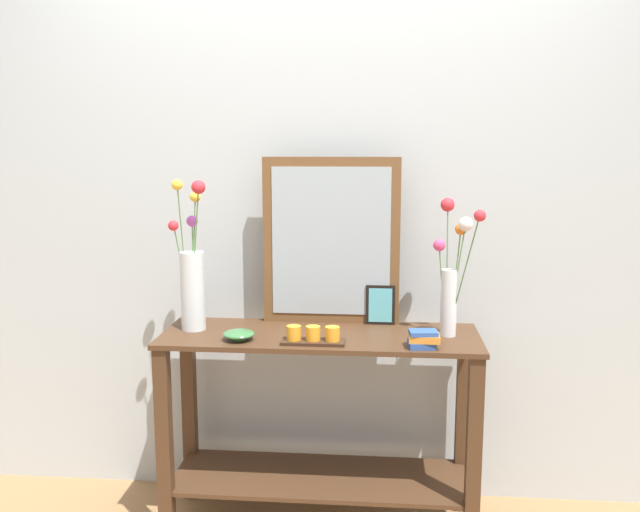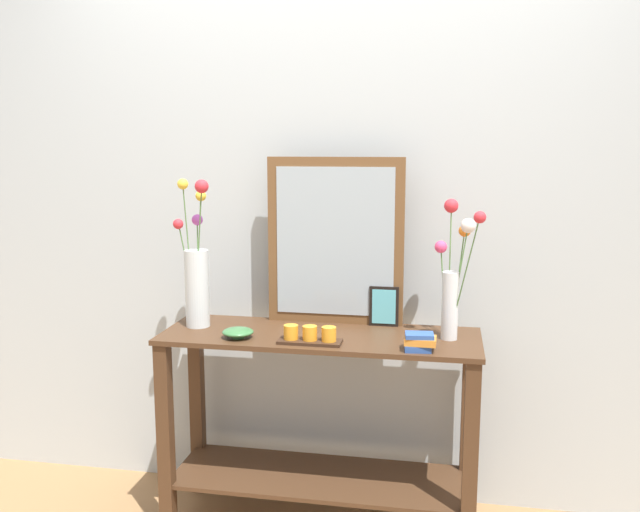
{
  "view_description": "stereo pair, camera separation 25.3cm",
  "coord_description": "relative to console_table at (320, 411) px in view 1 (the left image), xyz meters",
  "views": [
    {
      "loc": [
        0.23,
        -2.62,
        1.58
      ],
      "look_at": [
        0.0,
        0.0,
        1.14
      ],
      "focal_mm": 38.09,
      "sensor_mm": 36.0,
      "label": 1
    },
    {
      "loc": [
        0.48,
        -2.59,
        1.58
      ],
      "look_at": [
        0.0,
        0.0,
        1.14
      ],
      "focal_mm": 38.09,
      "sensor_mm": 36.0,
      "label": 2
    }
  ],
  "objects": [
    {
      "name": "wall_back",
      "position": [
        0.0,
        0.34,
        0.85
      ],
      "size": [
        6.4,
        0.08,
        2.7
      ],
      "primitive_type": "cube",
      "color": "#B2BCC1",
      "rests_on": "ground"
    },
    {
      "name": "mirror_leaning",
      "position": [
        0.03,
        0.18,
        0.68
      ],
      "size": [
        0.57,
        0.03,
        0.7
      ],
      "color": "brown",
      "rests_on": "console_table"
    },
    {
      "name": "picture_frame_small",
      "position": [
        0.24,
        0.17,
        0.41
      ],
      "size": [
        0.12,
        0.01,
        0.17
      ],
      "color": "black",
      "rests_on": "console_table"
    },
    {
      "name": "book_stack",
      "position": [
        0.4,
        -0.15,
        0.36
      ],
      "size": [
        0.12,
        0.1,
        0.07
      ],
      "color": "#2D519E",
      "rests_on": "console_table"
    },
    {
      "name": "tall_vase_left",
      "position": [
        -0.52,
        0.02,
        0.54
      ],
      "size": [
        0.16,
        0.14,
        0.61
      ],
      "color": "silver",
      "rests_on": "console_table"
    },
    {
      "name": "decorative_bowl",
      "position": [
        -0.31,
        -0.11,
        0.35
      ],
      "size": [
        0.12,
        0.12,
        0.04
      ],
      "color": "#38703D",
      "rests_on": "console_table"
    },
    {
      "name": "console_table",
      "position": [
        0.0,
        0.0,
        0.0
      ],
      "size": [
        1.27,
        0.43,
        0.83
      ],
      "color": "#472D1C",
      "rests_on": "ground"
    },
    {
      "name": "vase_right",
      "position": [
        0.52,
        0.04,
        0.58
      ],
      "size": [
        0.18,
        0.23,
        0.54
      ],
      "color": "silver",
      "rests_on": "console_table"
    },
    {
      "name": "candle_tray",
      "position": [
        -0.01,
        -0.13,
        0.35
      ],
      "size": [
        0.24,
        0.09,
        0.07
      ],
      "color": "#382316",
      "rests_on": "console_table"
    }
  ]
}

